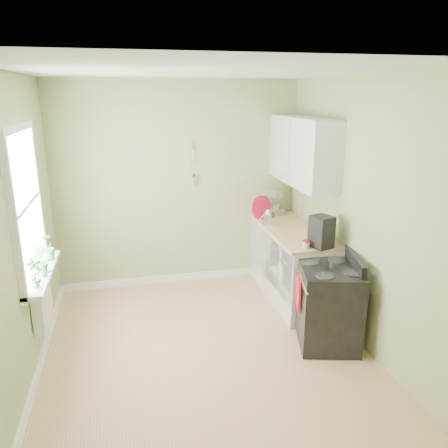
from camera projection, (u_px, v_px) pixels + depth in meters
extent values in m
cube|color=tan|center=(205.00, 352.00, 4.45)|extent=(3.20, 3.60, 0.02)
cube|color=white|center=(202.00, 70.00, 3.67)|extent=(3.20, 3.60, 0.02)
cube|color=#979E6C|center=(179.00, 186.00, 5.75)|extent=(3.20, 0.02, 2.70)
cube|color=#979E6C|center=(18.00, 237.00, 3.71)|extent=(0.02, 3.60, 2.70)
cube|color=#979E6C|center=(360.00, 214.00, 4.41)|extent=(0.02, 3.60, 2.70)
cube|color=silver|center=(291.00, 264.00, 5.54)|extent=(0.60, 1.60, 0.87)
cube|color=tan|center=(292.00, 230.00, 5.40)|extent=(0.64, 1.60, 0.04)
cube|color=silver|center=(303.00, 151.00, 5.25)|extent=(0.35, 1.40, 0.80)
cube|color=white|center=(24.00, 205.00, 3.94)|extent=(0.02, 1.00, 1.30)
cube|color=white|center=(16.00, 128.00, 3.74)|extent=(0.06, 1.14, 0.07)
cube|color=white|center=(36.00, 275.00, 4.14)|extent=(0.06, 1.14, 0.07)
cube|color=white|center=(27.00, 205.00, 3.94)|extent=(0.04, 1.00, 0.04)
cube|color=white|center=(43.00, 273.00, 4.15)|extent=(0.18, 1.14, 0.04)
cube|color=white|center=(42.00, 307.00, 4.19)|extent=(0.12, 0.50, 0.35)
cylinder|color=tan|center=(193.00, 145.00, 5.61)|extent=(0.02, 0.02, 0.10)
cylinder|color=silver|center=(193.00, 154.00, 5.64)|extent=(0.01, 0.01, 0.16)
cylinder|color=silver|center=(194.00, 180.00, 5.74)|extent=(0.01, 0.14, 0.14)
cube|color=black|center=(328.00, 307.00, 4.50)|extent=(0.74, 0.81, 0.81)
cube|color=black|center=(331.00, 270.00, 4.38)|extent=(0.74, 0.81, 0.03)
cube|color=black|center=(355.00, 261.00, 4.42)|extent=(0.23, 0.67, 0.13)
cylinder|color=#B2B2B7|center=(303.00, 282.00, 4.35)|extent=(0.17, 0.54, 0.02)
cube|color=#A81319|center=(299.00, 293.00, 4.48)|extent=(0.07, 0.20, 0.34)
cube|color=#B2B2B7|center=(272.00, 211.00, 6.06)|extent=(0.30, 0.35, 0.08)
cube|color=#B2B2B7|center=(269.00, 199.00, 6.14)|extent=(0.14, 0.12, 0.22)
cube|color=#B2B2B7|center=(272.00, 192.00, 6.00)|extent=(0.24, 0.33, 0.10)
sphere|color=#B2B2B7|center=(270.00, 188.00, 6.09)|extent=(0.12, 0.12, 0.12)
cylinder|color=silver|center=(274.00, 208.00, 5.98)|extent=(0.17, 0.17, 0.14)
cylinder|color=silver|center=(268.00, 219.00, 5.54)|extent=(0.12, 0.12, 0.16)
cone|color=silver|center=(268.00, 211.00, 5.51)|extent=(0.12, 0.12, 0.04)
cylinder|color=silver|center=(262.00, 217.00, 5.51)|extent=(0.11, 0.05, 0.08)
cube|color=black|center=(321.00, 232.00, 4.71)|extent=(0.26, 0.27, 0.35)
cylinder|color=black|center=(318.00, 241.00, 4.73)|extent=(0.11, 0.11, 0.12)
cylinder|color=#AD0E30|center=(262.00, 208.00, 5.76)|extent=(0.32, 0.18, 0.32)
cylinder|color=#C0AB94|center=(306.00, 245.00, 4.71)|extent=(0.08, 0.08, 0.08)
cylinder|color=#AD0E30|center=(306.00, 241.00, 4.70)|extent=(0.08, 0.08, 0.01)
imported|color=#307536|center=(34.00, 273.00, 3.74)|extent=(0.18, 0.17, 0.28)
imported|color=#307536|center=(39.00, 261.00, 3.99)|extent=(0.21, 0.21, 0.30)
imported|color=#307536|center=(47.00, 247.00, 4.39)|extent=(0.22, 0.22, 0.28)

